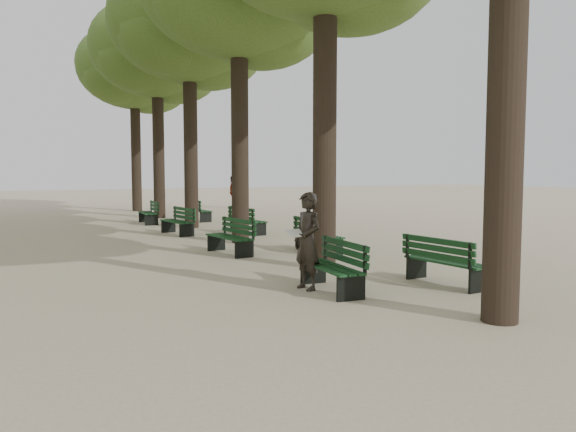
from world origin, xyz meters
name	(u,v)px	position (x,y,z in m)	size (l,w,h in m)	color
ground	(337,303)	(0.00, 0.00, 0.00)	(120.00, 120.00, 0.00)	#C0B091
tree_central_3	(189,23)	(1.50, 13.00, 7.65)	(6.00, 6.00, 9.95)	#33261C
tree_central_4	(157,49)	(1.50, 18.00, 7.65)	(6.00, 6.00, 9.95)	#33261C
tree_central_5	(134,67)	(1.50, 23.00, 7.65)	(6.00, 6.00, 9.95)	#33261C
bench_left_0	(331,277)	(0.37, 0.83, 0.27)	(0.74, 1.85, 0.92)	black
bench_left_1	(230,244)	(0.37, 5.93, 0.27)	(0.78, 1.86, 0.92)	black
bench_left_2	(177,227)	(0.37, 10.95, 0.27)	(0.80, 1.86, 0.92)	black
bench_left_3	(148,217)	(0.37, 15.34, 0.27)	(0.66, 1.83, 0.92)	black
bench_right_0	(446,271)	(2.63, 0.35, 0.27)	(0.72, 1.84, 0.92)	black
bench_right_1	(319,242)	(2.63, 5.23, 0.27)	(0.60, 1.81, 0.92)	black
bench_right_2	(248,226)	(2.63, 10.16, 0.27)	(0.80, 1.86, 0.92)	black
bench_right_3	(199,215)	(2.63, 15.68, 0.27)	(0.70, 1.84, 0.92)	black
man_with_map	(307,241)	(0.08, 1.18, 0.89)	(0.67, 0.76, 1.78)	black
pedestrian_c	(233,192)	(7.04, 23.02, 0.94)	(1.10, 0.38, 1.88)	#262628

